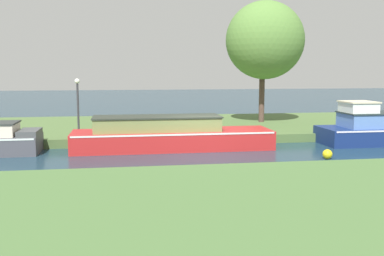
{
  "coord_description": "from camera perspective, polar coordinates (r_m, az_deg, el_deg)",
  "views": [
    {
      "loc": [
        -3.43,
        -17.82,
        3.41
      ],
      "look_at": [
        -0.43,
        1.2,
        0.9
      ],
      "focal_mm": 41.79,
      "sensor_mm": 36.0,
      "label": 1
    }
  ],
  "objects": [
    {
      "name": "riverbank_far",
      "position": [
        25.27,
        -1.1,
        0.12
      ],
      "size": [
        72.0,
        10.0,
        0.4
      ],
      "primitive_type": "cube",
      "color": "#4E6A38",
      "rests_on": "ground_plane"
    },
    {
      "name": "willow_tree_left",
      "position": [
        25.91,
        9.3,
        10.97
      ],
      "size": [
        4.44,
        4.05,
        6.86
      ],
      "color": "#503A32",
      "rests_on": "riverbank_far"
    },
    {
      "name": "red_narrowboat",
      "position": [
        19.33,
        -2.98,
        -0.9
      ],
      "size": [
        8.59,
        2.19,
        1.45
      ],
      "color": "red",
      "rests_on": "ground_plane"
    },
    {
      "name": "mooring_post_near",
      "position": [
        20.49,
        -3.67,
        0.22
      ],
      "size": [
        0.14,
        0.14,
        0.89
      ],
      "primitive_type": "cylinder",
      "color": "#4B392C",
      "rests_on": "riverbank_far"
    },
    {
      "name": "channel_buoy",
      "position": [
        18.0,
        16.9,
        -3.21
      ],
      "size": [
        0.37,
        0.37,
        0.37
      ],
      "primitive_type": "sphere",
      "color": "yellow",
      "rests_on": "ground_plane"
    },
    {
      "name": "lamp_post",
      "position": [
        21.79,
        -14.38,
        3.65
      ],
      "size": [
        0.24,
        0.24,
        2.61
      ],
      "color": "#333338",
      "rests_on": "riverbank_far"
    },
    {
      "name": "riverbank_near",
      "position": [
        10.0,
        11.85,
        -11.46
      ],
      "size": [
        72.0,
        10.0,
        0.4
      ],
      "primitive_type": "cube",
      "color": "#496C38",
      "rests_on": "ground_plane"
    },
    {
      "name": "ground_plane",
      "position": [
        18.47,
        1.89,
        -3.22
      ],
      "size": [
        120.0,
        120.0,
        0.0
      ],
      "primitive_type": "plane",
      "color": "#1C3645"
    }
  ]
}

